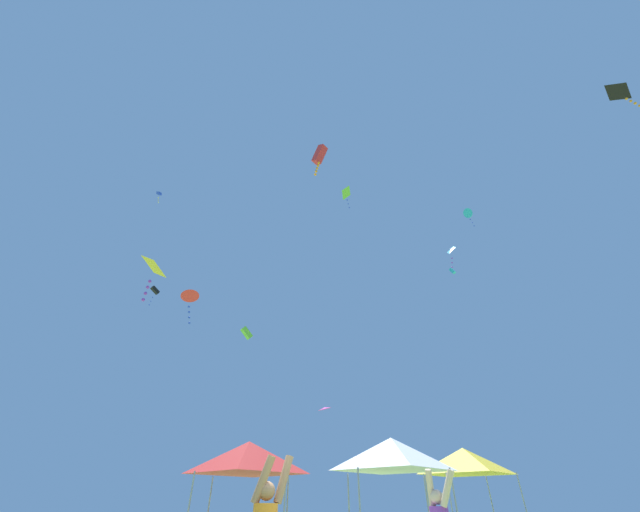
% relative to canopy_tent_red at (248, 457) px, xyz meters
% --- Properties ---
extents(canopy_tent_red, '(3.03, 3.03, 3.24)m').
position_rel_canopy_tent_red_xyz_m(canopy_tent_red, '(0.00, 0.00, 0.00)').
color(canopy_tent_red, '#9E9EA3').
rests_on(canopy_tent_red, ground).
extents(canopy_tent_yellow, '(3.40, 3.40, 3.64)m').
position_rel_canopy_tent_red_xyz_m(canopy_tent_yellow, '(9.51, 5.04, 0.34)').
color(canopy_tent_yellow, '#9E9EA3').
rests_on(canopy_tent_yellow, ground).
extents(canopy_tent_white, '(3.18, 3.18, 3.40)m').
position_rel_canopy_tent_red_xyz_m(canopy_tent_white, '(4.99, 0.09, 0.13)').
color(canopy_tent_white, '#9E9EA3').
rests_on(canopy_tent_white, ground).
extents(kite_cyan_diamond, '(1.22, 1.23, 2.74)m').
position_rel_canopy_tent_red_xyz_m(kite_cyan_diamond, '(17.90, 18.21, 21.96)').
color(kite_cyan_diamond, '#2DB7CC').
extents(kite_black_diamond, '(1.01, 0.84, 2.13)m').
position_rel_canopy_tent_red_xyz_m(kite_black_diamond, '(17.97, -4.03, 16.44)').
color(kite_black_diamond, black).
extents(kite_red_delta, '(1.91, 1.90, 2.61)m').
position_rel_canopy_tent_red_xyz_m(kite_red_delta, '(-7.15, 11.27, 11.95)').
color(kite_red_delta, red).
extents(kite_blue_box, '(0.36, 0.64, 1.36)m').
position_rel_canopy_tent_red_xyz_m(kite_blue_box, '(-11.30, 9.72, 21.18)').
color(kite_blue_box, blue).
extents(kite_red_box, '(0.95, 0.93, 2.52)m').
position_rel_canopy_tent_red_xyz_m(kite_red_box, '(2.41, -0.48, 14.90)').
color(kite_red_box, red).
extents(kite_lime_box, '(1.23, 0.96, 1.14)m').
position_rel_canopy_tent_red_xyz_m(kite_lime_box, '(-3.57, 17.97, 11.73)').
color(kite_lime_box, '#75D138').
extents(kite_lime_diamond, '(0.98, 0.99, 2.07)m').
position_rel_canopy_tent_red_xyz_m(kite_lime_diamond, '(5.17, 9.16, 21.36)').
color(kite_lime_diamond, '#75D138').
extents(kite_yellow_diamond, '(1.31, 1.18, 2.53)m').
position_rel_canopy_tent_red_xyz_m(kite_yellow_diamond, '(-5.64, 1.29, 8.27)').
color(kite_yellow_diamond, yellow).
extents(kite_magenta_delta, '(1.59, 1.60, 0.44)m').
position_rel_canopy_tent_red_xyz_m(kite_magenta_delta, '(3.65, 17.95, 5.22)').
color(kite_magenta_delta, '#D6389E').
extents(kite_cyan_delta, '(1.05, 0.70, 2.11)m').
position_rel_canopy_tent_red_xyz_m(kite_cyan_delta, '(17.81, 12.66, 22.57)').
color(kite_cyan_delta, '#2DB7CC').
extents(kite_black_box, '(0.78, 0.87, 1.79)m').
position_rel_canopy_tent_red_xyz_m(kite_black_box, '(-11.96, 15.63, 14.72)').
color(kite_black_box, black).
extents(kite_cyan_box, '(0.49, 0.60, 0.69)m').
position_rel_canopy_tent_red_xyz_m(kite_cyan_box, '(15.41, 13.85, 16.49)').
color(kite_cyan_box, '#2DB7CC').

